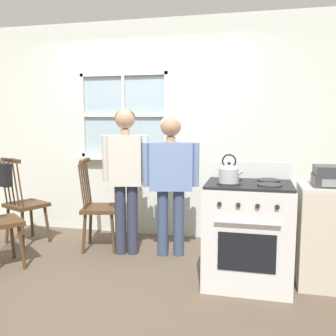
{
  "coord_description": "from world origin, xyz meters",
  "views": [
    {
      "loc": [
        1.33,
        -3.18,
        1.47
      ],
      "look_at": [
        0.49,
        0.4,
        1.0
      ],
      "focal_mm": 40.0,
      "sensor_mm": 36.0,
      "label": 1
    }
  ],
  "objects_px": {
    "stove": "(248,232)",
    "potted_plant": "(118,152)",
    "person_elderly_left": "(126,167)",
    "person_teen_center": "(171,170)",
    "chair_center_cluster": "(99,208)",
    "stereo": "(334,176)",
    "handbag": "(4,174)",
    "side_counter": "(330,236)",
    "chair_by_window": "(25,205)",
    "kettle": "(229,173)"
  },
  "relations": [
    {
      "from": "chair_center_cluster",
      "to": "person_elderly_left",
      "type": "bearing_deg",
      "value": -118.26
    },
    {
      "from": "chair_by_window",
      "to": "kettle",
      "type": "bearing_deg",
      "value": -169.35
    },
    {
      "from": "handbag",
      "to": "stove",
      "type": "bearing_deg",
      "value": -6.38
    },
    {
      "from": "person_teen_center",
      "to": "handbag",
      "type": "distance_m",
      "value": 1.9
    },
    {
      "from": "person_teen_center",
      "to": "stove",
      "type": "bearing_deg",
      "value": -44.96
    },
    {
      "from": "kettle",
      "to": "chair_by_window",
      "type": "bearing_deg",
      "value": 165.2
    },
    {
      "from": "handbag",
      "to": "chair_by_window",
      "type": "bearing_deg",
      "value": 64.55
    },
    {
      "from": "stereo",
      "to": "chair_by_window",
      "type": "bearing_deg",
      "value": 172.99
    },
    {
      "from": "stereo",
      "to": "handbag",
      "type": "bearing_deg",
      "value": 176.69
    },
    {
      "from": "chair_center_cluster",
      "to": "person_elderly_left",
      "type": "distance_m",
      "value": 0.63
    },
    {
      "from": "handbag",
      "to": "stereo",
      "type": "distance_m",
      "value": 3.44
    },
    {
      "from": "side_counter",
      "to": "stereo",
      "type": "height_order",
      "value": "stereo"
    },
    {
      "from": "chair_by_window",
      "to": "stereo",
      "type": "relative_size",
      "value": 3.05
    },
    {
      "from": "person_elderly_left",
      "to": "person_teen_center",
      "type": "xyz_separation_m",
      "value": [
        0.49,
        0.06,
        -0.03
      ]
    },
    {
      "from": "chair_center_cluster",
      "to": "stereo",
      "type": "distance_m",
      "value": 2.5
    },
    {
      "from": "potted_plant",
      "to": "stereo",
      "type": "height_order",
      "value": "potted_plant"
    },
    {
      "from": "potted_plant",
      "to": "stereo",
      "type": "xyz_separation_m",
      "value": [
        2.38,
        -1.04,
        -0.08
      ]
    },
    {
      "from": "stove",
      "to": "stereo",
      "type": "relative_size",
      "value": 3.19
    },
    {
      "from": "handbag",
      "to": "side_counter",
      "type": "relative_size",
      "value": 0.34
    },
    {
      "from": "stove",
      "to": "stereo",
      "type": "bearing_deg",
      "value": 8.37
    },
    {
      "from": "chair_center_cluster",
      "to": "handbag",
      "type": "height_order",
      "value": "same"
    },
    {
      "from": "stereo",
      "to": "stove",
      "type": "bearing_deg",
      "value": -171.63
    },
    {
      "from": "chair_by_window",
      "to": "side_counter",
      "type": "distance_m",
      "value": 3.35
    },
    {
      "from": "person_elderly_left",
      "to": "handbag",
      "type": "bearing_deg",
      "value": 172.76
    },
    {
      "from": "chair_by_window",
      "to": "kettle",
      "type": "height_order",
      "value": "kettle"
    },
    {
      "from": "chair_center_cluster",
      "to": "stereo",
      "type": "height_order",
      "value": "stereo"
    },
    {
      "from": "stereo",
      "to": "chair_center_cluster",
      "type": "bearing_deg",
      "value": 169.28
    },
    {
      "from": "stove",
      "to": "side_counter",
      "type": "bearing_deg",
      "value": 10.0
    },
    {
      "from": "person_elderly_left",
      "to": "person_teen_center",
      "type": "bearing_deg",
      "value": -6.4
    },
    {
      "from": "person_teen_center",
      "to": "side_counter",
      "type": "distance_m",
      "value": 1.67
    },
    {
      "from": "person_teen_center",
      "to": "side_counter",
      "type": "bearing_deg",
      "value": -27.16
    },
    {
      "from": "kettle",
      "to": "potted_plant",
      "type": "distance_m",
      "value": 1.97
    },
    {
      "from": "potted_plant",
      "to": "chair_center_cluster",
      "type": "bearing_deg",
      "value": -91.46
    },
    {
      "from": "chair_by_window",
      "to": "potted_plant",
      "type": "distance_m",
      "value": 1.29
    },
    {
      "from": "kettle",
      "to": "stereo",
      "type": "xyz_separation_m",
      "value": [
        0.88,
        0.24,
        -0.04
      ]
    },
    {
      "from": "person_teen_center",
      "to": "potted_plant",
      "type": "bearing_deg",
      "value": 130.51
    },
    {
      "from": "chair_center_cluster",
      "to": "side_counter",
      "type": "bearing_deg",
      "value": -113.5
    },
    {
      "from": "chair_by_window",
      "to": "potted_plant",
      "type": "height_order",
      "value": "potted_plant"
    },
    {
      "from": "stove",
      "to": "stereo",
      "type": "distance_m",
      "value": 0.89
    },
    {
      "from": "person_elderly_left",
      "to": "handbag",
      "type": "relative_size",
      "value": 5.18
    },
    {
      "from": "person_elderly_left",
      "to": "stereo",
      "type": "bearing_deg",
      "value": -23.59
    },
    {
      "from": "chair_by_window",
      "to": "side_counter",
      "type": "relative_size",
      "value": 1.15
    },
    {
      "from": "chair_center_cluster",
      "to": "stereo",
      "type": "relative_size",
      "value": 3.05
    },
    {
      "from": "person_teen_center",
      "to": "chair_center_cluster",
      "type": "bearing_deg",
      "value": 164.77
    },
    {
      "from": "person_teen_center",
      "to": "stove",
      "type": "xyz_separation_m",
      "value": [
        0.83,
        -0.52,
        -0.47
      ]
    },
    {
      "from": "stove",
      "to": "potted_plant",
      "type": "distance_m",
      "value": 2.11
    },
    {
      "from": "person_elderly_left",
      "to": "side_counter",
      "type": "height_order",
      "value": "person_elderly_left"
    },
    {
      "from": "chair_center_cluster",
      "to": "handbag",
      "type": "bearing_deg",
      "value": 90.72
    },
    {
      "from": "kettle",
      "to": "stereo",
      "type": "distance_m",
      "value": 0.92
    },
    {
      "from": "person_elderly_left",
      "to": "handbag",
      "type": "distance_m",
      "value": 1.41
    }
  ]
}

